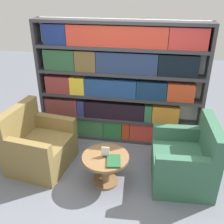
# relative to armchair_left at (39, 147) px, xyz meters

# --- Properties ---
(ground_plane) EXTENTS (14.00, 14.00, 0.00)m
(ground_plane) POSITION_rel_armchair_left_xyz_m (1.11, -0.31, -0.33)
(ground_plane) COLOR slate
(bookshelf) EXTENTS (2.78, 0.30, 2.08)m
(bookshelf) POSITION_rel_armchair_left_xyz_m (1.08, 0.98, 0.72)
(bookshelf) COLOR silver
(bookshelf) RESTS_ON ground_plane
(armchair_left) EXTENTS (0.93, 1.00, 0.96)m
(armchair_left) POSITION_rel_armchair_left_xyz_m (0.00, 0.00, 0.00)
(armchair_left) COLOR olive
(armchair_left) RESTS_ON ground_plane
(armchair_right) EXTENTS (0.87, 0.95, 0.96)m
(armchair_right) POSITION_rel_armchair_left_xyz_m (2.19, -0.00, 0.00)
(armchair_right) COLOR #336047
(armchair_right) RESTS_ON ground_plane
(coffee_table) EXTENTS (0.65, 0.65, 0.46)m
(coffee_table) POSITION_rel_armchair_left_xyz_m (1.10, -0.23, 0.00)
(coffee_table) COLOR brown
(coffee_table) RESTS_ON ground_plane
(table_sign) EXTENTS (0.11, 0.06, 0.15)m
(table_sign) POSITION_rel_armchair_left_xyz_m (1.10, -0.23, 0.19)
(table_sign) COLOR black
(table_sign) RESTS_ON coffee_table
(stray_book) EXTENTS (0.22, 0.30, 0.03)m
(stray_book) POSITION_rel_armchair_left_xyz_m (1.23, -0.34, 0.14)
(stray_book) COLOR #1E512D
(stray_book) RESTS_ON coffee_table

